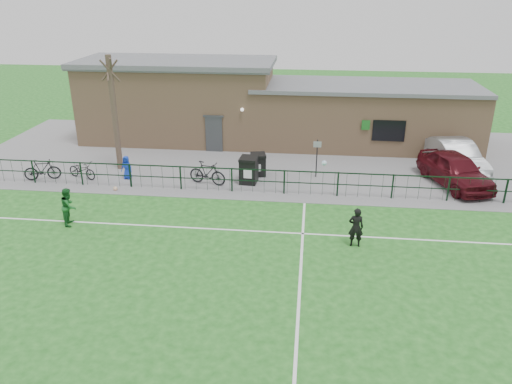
# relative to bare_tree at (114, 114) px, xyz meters

# --- Properties ---
(ground) EXTENTS (90.00, 90.00, 0.00)m
(ground) POSITION_rel_bare_tree_xyz_m (8.00, -10.50, -3.00)
(ground) COLOR #1A591A
(ground) RESTS_ON ground
(paving_strip) EXTENTS (34.00, 13.00, 0.02)m
(paving_strip) POSITION_rel_bare_tree_xyz_m (8.00, 3.00, -2.99)
(paving_strip) COLOR slate
(paving_strip) RESTS_ON ground
(pitch_line_touch) EXTENTS (28.00, 0.10, 0.01)m
(pitch_line_touch) POSITION_rel_bare_tree_xyz_m (8.00, -2.70, -3.00)
(pitch_line_touch) COLOR white
(pitch_line_touch) RESTS_ON ground
(pitch_line_mid) EXTENTS (28.00, 0.10, 0.01)m
(pitch_line_mid) POSITION_rel_bare_tree_xyz_m (8.00, -6.50, -3.00)
(pitch_line_mid) COLOR white
(pitch_line_mid) RESTS_ON ground
(pitch_line_perp) EXTENTS (0.10, 16.00, 0.01)m
(pitch_line_perp) POSITION_rel_bare_tree_xyz_m (10.00, -10.50, -3.00)
(pitch_line_perp) COLOR white
(pitch_line_perp) RESTS_ON ground
(perimeter_fence) EXTENTS (28.00, 0.10, 1.20)m
(perimeter_fence) POSITION_rel_bare_tree_xyz_m (8.00, -2.50, -2.40)
(perimeter_fence) COLOR black
(perimeter_fence) RESTS_ON ground
(bare_tree) EXTENTS (0.30, 0.30, 6.00)m
(bare_tree) POSITION_rel_bare_tree_xyz_m (0.00, 0.00, 0.00)
(bare_tree) COLOR #423128
(bare_tree) RESTS_ON ground
(wheelie_bin_left) EXTENTS (0.86, 0.93, 1.07)m
(wheelie_bin_left) POSITION_rel_bare_tree_xyz_m (7.52, -0.16, -2.44)
(wheelie_bin_left) COLOR black
(wheelie_bin_left) RESTS_ON paving_strip
(wheelie_bin_right) EXTENTS (0.89, 0.99, 1.24)m
(wheelie_bin_right) POSITION_rel_bare_tree_xyz_m (7.16, -1.27, -2.36)
(wheelie_bin_right) COLOR black
(wheelie_bin_right) RESTS_ON paving_strip
(sign_post) EXTENTS (0.07, 0.07, 2.00)m
(sign_post) POSITION_rel_bare_tree_xyz_m (10.50, -0.12, -1.98)
(sign_post) COLOR black
(sign_post) RESTS_ON paving_strip
(car_maroon) EXTENTS (3.32, 5.11, 1.62)m
(car_maroon) POSITION_rel_bare_tree_xyz_m (17.26, -0.47, -2.17)
(car_maroon) COLOR #480C14
(car_maroon) RESTS_ON paving_strip
(car_silver) EXTENTS (2.60, 5.20, 1.64)m
(car_silver) POSITION_rel_bare_tree_xyz_m (17.77, 1.57, -2.16)
(car_silver) COLOR #94979B
(car_silver) RESTS_ON paving_strip
(bicycle_b) EXTENTS (1.85, 1.03, 1.07)m
(bicycle_b) POSITION_rel_bare_tree_xyz_m (-3.27, -2.08, -2.44)
(bicycle_b) COLOR black
(bicycle_b) RESTS_ON paving_strip
(bicycle_c) EXTENTS (1.82, 1.17, 0.91)m
(bicycle_c) POSITION_rel_bare_tree_xyz_m (-1.38, -1.64, -2.53)
(bicycle_c) COLOR black
(bicycle_c) RESTS_ON paving_strip
(bicycle_d) EXTENTS (2.02, 1.04, 1.17)m
(bicycle_d) POSITION_rel_bare_tree_xyz_m (5.15, -1.72, -2.39)
(bicycle_d) COLOR black
(bicycle_d) RESTS_ON paving_strip
(spectator_child) EXTENTS (0.63, 0.45, 1.20)m
(spectator_child) POSITION_rel_bare_tree_xyz_m (0.92, -1.43, -2.38)
(spectator_child) COLOR #1231AF
(spectator_child) RESTS_ON paving_strip
(goalkeeper_kick) EXTENTS (1.62, 3.21, 2.38)m
(goalkeeper_kick) POSITION_rel_bare_tree_xyz_m (11.95, -7.17, -2.17)
(goalkeeper_kick) COLOR black
(goalkeeper_kick) RESTS_ON ground
(outfield_player) EXTENTS (0.74, 0.87, 1.59)m
(outfield_player) POSITION_rel_bare_tree_xyz_m (0.38, -6.67, -2.21)
(outfield_player) COLOR #1A5B24
(outfield_player) RESTS_ON ground
(ball_ground) EXTENTS (0.21, 0.21, 0.21)m
(ball_ground) POSITION_rel_bare_tree_xyz_m (0.88, -3.01, -2.90)
(ball_ground) COLOR silver
(ball_ground) RESTS_ON ground
(clubhouse) EXTENTS (24.25, 5.40, 4.96)m
(clubhouse) POSITION_rel_bare_tree_xyz_m (7.12, 6.00, -0.78)
(clubhouse) COLOR tan
(clubhouse) RESTS_ON ground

